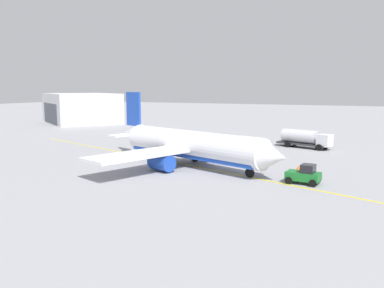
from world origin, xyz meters
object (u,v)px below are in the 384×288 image
fuel_tanker (305,138)px  safety_cone_wingtip (298,168)px  refueling_worker (254,145)px  safety_cone_nose (303,168)px  pushback_tug (304,175)px  airplane (190,146)px

fuel_tanker → safety_cone_wingtip: size_ratio=13.26×
fuel_tanker → refueling_worker: bearing=-144.3°
safety_cone_nose → safety_cone_wingtip: size_ratio=0.85×
pushback_tug → safety_cone_nose: (-1.28, 7.04, -0.69)m
pushback_tug → refueling_worker: size_ratio=2.22×
airplane → safety_cone_nose: (14.54, 3.01, -2.39)m
safety_cone_nose → safety_cone_wingtip: 0.78m
airplane → fuel_tanker: (11.37, 22.96, -0.99)m
airplane → safety_cone_wingtip: airplane is taller
pushback_tug → safety_cone_wingtip: (-1.81, 6.46, -0.64)m
airplane → refueling_worker: (3.90, 17.60, -1.89)m
airplane → pushback_tug: 16.42m
fuel_tanker → safety_cone_wingtip: fuel_tanker is taller
airplane → refueling_worker: bearing=77.5°
airplane → safety_cone_nose: size_ratio=46.69×
pushback_tug → safety_cone_nose: pushback_tug is taller
refueling_worker → safety_cone_wingtip: size_ratio=2.29×
safety_cone_wingtip → airplane: bearing=-170.1°
airplane → safety_cone_nose: 15.04m
pushback_tug → safety_cone_wingtip: pushback_tug is taller
airplane → safety_cone_wingtip: size_ratio=39.69×
airplane → safety_cone_nose: airplane is taller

